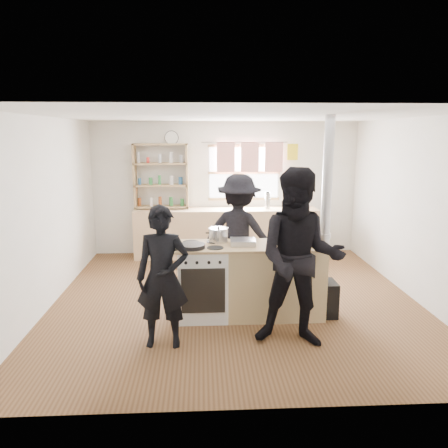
{
  "coord_description": "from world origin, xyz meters",
  "views": [
    {
      "loc": [
        -0.46,
        -5.77,
        2.28
      ],
      "look_at": [
        -0.16,
        -0.1,
        1.1
      ],
      "focal_mm": 35.0,
      "sensor_mm": 36.0,
      "label": 1
    }
  ],
  "objects_px": {
    "skillet_greens": "(192,246)",
    "person_far": "(239,234)",
    "thermos": "(267,201)",
    "bread_board": "(310,242)",
    "flue_heater": "(323,265)",
    "person_near_left": "(163,277)",
    "person_near_right": "(300,259)",
    "cooking_island": "(250,280)",
    "stockpot_stove": "(218,235)",
    "roast_tray": "(243,242)",
    "stockpot_counter": "(286,237)"
  },
  "relations": [
    {
      "from": "skillet_greens",
      "to": "person_near_right",
      "type": "distance_m",
      "value": 1.33
    },
    {
      "from": "stockpot_counter",
      "to": "person_far",
      "type": "distance_m",
      "value": 1.02
    },
    {
      "from": "stockpot_counter",
      "to": "cooking_island",
      "type": "bearing_deg",
      "value": -178.4
    },
    {
      "from": "thermos",
      "to": "person_near_left",
      "type": "distance_m",
      "value": 3.89
    },
    {
      "from": "flue_heater",
      "to": "person_near_left",
      "type": "height_order",
      "value": "flue_heater"
    },
    {
      "from": "cooking_island",
      "to": "stockpot_counter",
      "type": "relative_size",
      "value": 7.53
    },
    {
      "from": "thermos",
      "to": "flue_heater",
      "type": "distance_m",
      "value": 2.86
    },
    {
      "from": "roast_tray",
      "to": "person_far",
      "type": "bearing_deg",
      "value": 88.15
    },
    {
      "from": "thermos",
      "to": "cooking_island",
      "type": "xyz_separation_m",
      "value": [
        -0.62,
        -2.77,
        -0.59
      ]
    },
    {
      "from": "stockpot_stove",
      "to": "person_near_left",
      "type": "bearing_deg",
      "value": -124.99
    },
    {
      "from": "person_near_left",
      "to": "person_near_right",
      "type": "distance_m",
      "value": 1.48
    },
    {
      "from": "thermos",
      "to": "person_far",
      "type": "xyz_separation_m",
      "value": [
        -0.69,
        -1.89,
        -0.19
      ]
    },
    {
      "from": "roast_tray",
      "to": "cooking_island",
      "type": "bearing_deg",
      "value": 1.42
    },
    {
      "from": "cooking_island",
      "to": "stockpot_stove",
      "type": "relative_size",
      "value": 7.84
    },
    {
      "from": "skillet_greens",
      "to": "person_far",
      "type": "distance_m",
      "value": 1.21
    },
    {
      "from": "thermos",
      "to": "person_near_right",
      "type": "xyz_separation_m",
      "value": [
        -0.19,
        -3.56,
        -0.08
      ]
    },
    {
      "from": "cooking_island",
      "to": "flue_heater",
      "type": "height_order",
      "value": "flue_heater"
    },
    {
      "from": "thermos",
      "to": "person_near_right",
      "type": "relative_size",
      "value": 0.16
    },
    {
      "from": "roast_tray",
      "to": "stockpot_counter",
      "type": "relative_size",
      "value": 1.21
    },
    {
      "from": "skillet_greens",
      "to": "roast_tray",
      "type": "distance_m",
      "value": 0.64
    },
    {
      "from": "thermos",
      "to": "flue_heater",
      "type": "relative_size",
      "value": 0.12
    },
    {
      "from": "stockpot_counter",
      "to": "person_near_right",
      "type": "distance_m",
      "value": 0.81
    },
    {
      "from": "skillet_greens",
      "to": "bread_board",
      "type": "bearing_deg",
      "value": 1.83
    },
    {
      "from": "stockpot_stove",
      "to": "flue_heater",
      "type": "distance_m",
      "value": 1.37
    },
    {
      "from": "stockpot_counter",
      "to": "person_near_left",
      "type": "relative_size",
      "value": 0.17
    },
    {
      "from": "roast_tray",
      "to": "flue_heater",
      "type": "height_order",
      "value": "flue_heater"
    },
    {
      "from": "person_near_left",
      "to": "thermos",
      "type": "bearing_deg",
      "value": 66.83
    },
    {
      "from": "skillet_greens",
      "to": "roast_tray",
      "type": "bearing_deg",
      "value": 12.15
    },
    {
      "from": "thermos",
      "to": "cooking_island",
      "type": "distance_m",
      "value": 2.9
    },
    {
      "from": "flue_heater",
      "to": "person_near_left",
      "type": "distance_m",
      "value": 2.06
    },
    {
      "from": "skillet_greens",
      "to": "stockpot_counter",
      "type": "distance_m",
      "value": 1.18
    },
    {
      "from": "thermos",
      "to": "bread_board",
      "type": "relative_size",
      "value": 0.93
    },
    {
      "from": "bread_board",
      "to": "flue_heater",
      "type": "height_order",
      "value": "flue_heater"
    },
    {
      "from": "person_near_left",
      "to": "person_near_right",
      "type": "relative_size",
      "value": 0.8
    },
    {
      "from": "skillet_greens",
      "to": "stockpot_stove",
      "type": "xyz_separation_m",
      "value": [
        0.33,
        0.3,
        0.06
      ]
    },
    {
      "from": "stockpot_stove",
      "to": "person_near_right",
      "type": "xyz_separation_m",
      "value": [
        0.83,
        -0.95,
        -0.05
      ]
    },
    {
      "from": "person_near_right",
      "to": "person_far",
      "type": "xyz_separation_m",
      "value": [
        -0.51,
        1.67,
        -0.11
      ]
    },
    {
      "from": "person_far",
      "to": "roast_tray",
      "type": "bearing_deg",
      "value": 109.37
    },
    {
      "from": "cooking_island",
      "to": "bread_board",
      "type": "distance_m",
      "value": 0.89
    },
    {
      "from": "person_near_left",
      "to": "bread_board",
      "type": "bearing_deg",
      "value": 22.37
    },
    {
      "from": "skillet_greens",
      "to": "stockpot_stove",
      "type": "bearing_deg",
      "value": 42.13
    },
    {
      "from": "stockpot_counter",
      "to": "person_near_right",
      "type": "xyz_separation_m",
      "value": [
        -0.01,
        -0.8,
        -0.05
      ]
    },
    {
      "from": "flue_heater",
      "to": "person_near_right",
      "type": "distance_m",
      "value": 0.94
    },
    {
      "from": "roast_tray",
      "to": "person_far",
      "type": "distance_m",
      "value": 0.89
    },
    {
      "from": "thermos",
      "to": "roast_tray",
      "type": "xyz_separation_m",
      "value": [
        -0.72,
        -2.77,
        -0.08
      ]
    },
    {
      "from": "skillet_greens",
      "to": "roast_tray",
      "type": "relative_size",
      "value": 1.43
    },
    {
      "from": "bread_board",
      "to": "person_near_left",
      "type": "bearing_deg",
      "value": -159.64
    },
    {
      "from": "person_near_right",
      "to": "bread_board",
      "type": "bearing_deg",
      "value": 80.05
    },
    {
      "from": "roast_tray",
      "to": "person_near_left",
      "type": "relative_size",
      "value": 0.2
    },
    {
      "from": "cooking_island",
      "to": "bread_board",
      "type": "bearing_deg",
      "value": -7.16
    }
  ]
}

